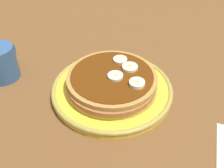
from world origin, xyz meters
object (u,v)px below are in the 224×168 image
Objects in this scene: pancake_stack at (111,81)px; banana_slice_0 at (115,76)px; banana_slice_3 at (130,67)px; plate at (112,89)px; coffee_mug at (1,62)px; banana_slice_2 at (137,83)px; banana_slice_1 at (120,60)px.

banana_slice_0 reaches higher than pancake_stack.
banana_slice_3 is at bearing -36.91° from banana_slice_0.
plate is 2.13cm from pancake_stack.
coffee_mug reaches higher than banana_slice_0.
coffee_mug is at bearing 83.07° from banana_slice_2.
banana_slice_3 is (5.05, 1.95, -0.09)cm from banana_slice_2.
plate is 7.02cm from banana_slice_2.
banana_slice_3 is 28.62cm from coffee_mug.
coffee_mug is (2.04, 26.03, -0.93)cm from banana_slice_0.
banana_slice_2 is at bearing -150.07° from banana_slice_1.
plate is 8.29× the size of banana_slice_2.
banana_slice_3 is at bearing -51.23° from pancake_stack.
banana_slice_0 is 4.24cm from banana_slice_3.
banana_slice_3 is (2.82, -3.31, 3.98)cm from plate.
banana_slice_1 is (5.41, -1.15, 1.79)cm from pancake_stack.
banana_slice_0 is 26.12cm from coffee_mug.
plate is 8.37× the size of banana_slice_1.
coffee_mug is (1.47, 25.26, 3.02)cm from plate.
banana_slice_2 is 30.76cm from coffee_mug.
pancake_stack is (-0.05, 0.26, 2.12)cm from plate.
pancake_stack is 1.94× the size of coffee_mug.
banana_slice_0 reaches higher than plate.
banana_slice_0 is at bearing 143.09° from banana_slice_3.
banana_slice_1 is at bearing 29.93° from banana_slice_2.
coffee_mug is (1.52, 25.00, 0.90)cm from pancake_stack.
banana_slice_2 is at bearing -96.93° from coffee_mug.
plate is 7.69× the size of banana_slice_3.
banana_slice_1 is at bearing -9.44° from plate.
banana_slice_1 is at bearing -81.55° from coffee_mug.
banana_slice_2 is (-2.18, -5.52, 1.95)cm from pancake_stack.
banana_slice_0 is 5.93cm from banana_slice_1.
coffee_mug reaches higher than pancake_stack.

